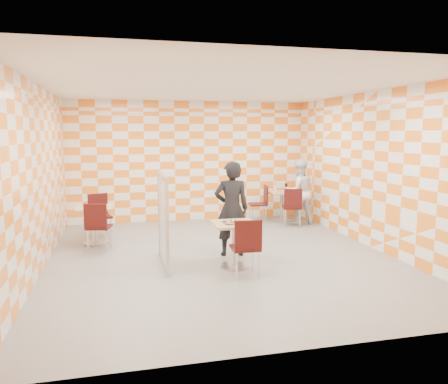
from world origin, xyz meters
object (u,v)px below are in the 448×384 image
man_dark (232,209)px  man_white (299,192)px  chair_second_side (262,200)px  chair_main_front (247,244)px  partition (163,219)px  chair_empty_far (99,212)px  main_table (234,237)px  empty_table (95,219)px  sport_bottle (275,188)px  second_table (282,201)px  chair_second_front (292,204)px  chair_empty_near (97,223)px  soda_bottle (286,187)px

man_dark → man_white: size_ratio=1.08×
chair_second_side → man_dark: man_dark is taller
chair_main_front → partition: (-1.16, 0.96, 0.25)m
chair_empty_far → chair_main_front: bearing=-55.4°
main_table → partition: 1.22m
empty_table → chair_main_front: (2.35, -2.73, 0.04)m
empty_table → sport_bottle: 4.57m
main_table → sport_bottle: bearing=60.5°
empty_table → partition: partition is taller
second_table → chair_empty_far: size_ratio=0.81×
chair_second_front → man_dark: (-2.00, -2.00, 0.31)m
partition → sport_bottle: size_ratio=7.75×
chair_main_front → man_dark: man_dark is taller
chair_empty_near → main_table: bearing=-33.9°
chair_main_front → man_dark: bearing=85.7°
main_table → sport_bottle: sport_bottle is taller
main_table → soda_bottle: (2.27, 3.48, 0.34)m
second_table → sport_bottle: (-0.12, 0.15, 0.33)m
man_dark → soda_bottle: man_dark is taller
chair_second_front → chair_empty_far: same height
empty_table → chair_second_side: size_ratio=0.81×
chair_empty_near → man_dark: bearing=-18.6°
partition → soda_bottle: size_ratio=6.74×
chair_empty_far → sport_bottle: 4.36m
chair_second_front → empty_table: bearing=-172.7°
main_table → empty_table: size_ratio=1.00×
empty_table → soda_bottle: soda_bottle is taller
chair_second_side → chair_empty_near: same height
main_table → sport_bottle: 4.10m
partition → man_white: size_ratio=0.98×
second_table → sport_bottle: bearing=129.4°
partition → man_white: 4.39m
main_table → chair_second_front: bearing=51.8°
partition → man_dark: (1.26, 0.34, 0.07)m
chair_main_front → man_dark: 1.34m
chair_second_front → soda_bottle: (0.14, 0.77, 0.31)m
chair_second_front → partition: partition is taller
main_table → chair_second_side: size_ratio=0.81×
man_white → chair_second_side: bearing=-32.4°
chair_empty_near → man_white: bearing=17.7°
man_white → partition: bearing=32.6°
chair_empty_near → chair_empty_far: 1.22m
empty_table → chair_main_front: chair_main_front is taller
man_dark → sport_bottle: 3.41m
empty_table → man_dark: (2.45, -1.43, 0.35)m
main_table → partition: bearing=161.8°
second_table → man_white: bearing=-57.4°
second_table → chair_second_side: (-0.53, 0.01, 0.04)m
chair_second_side → empty_table: bearing=-161.9°
main_table → sport_bottle: (2.01, 3.56, 0.33)m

